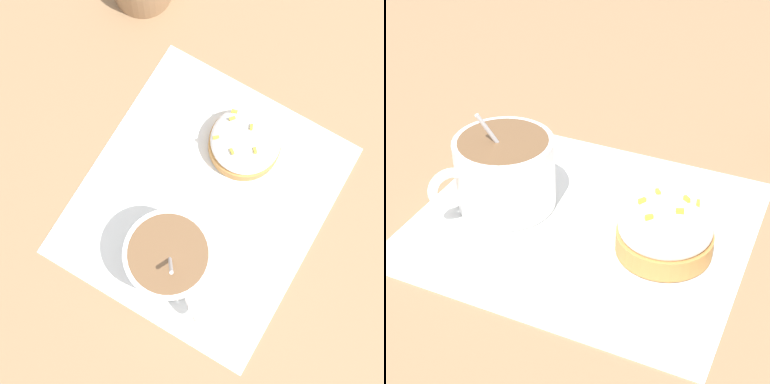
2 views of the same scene
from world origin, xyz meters
TOP-DOWN VIEW (x-y plane):
  - ground_plane at (0.00, 0.00)m, footprint 3.00×3.00m
  - paper_napkin at (0.00, 0.00)m, footprint 0.32×0.28m
  - coffee_cup at (0.08, 0.00)m, footprint 0.10×0.11m
  - frosted_pastry at (-0.08, 0.01)m, footprint 0.09×0.09m

SIDE VIEW (x-z plane):
  - ground_plane at x=0.00m, z-range 0.00..0.00m
  - paper_napkin at x=0.00m, z-range 0.00..0.00m
  - frosted_pastry at x=-0.08m, z-range 0.00..0.05m
  - coffee_cup at x=0.08m, z-range -0.01..0.09m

